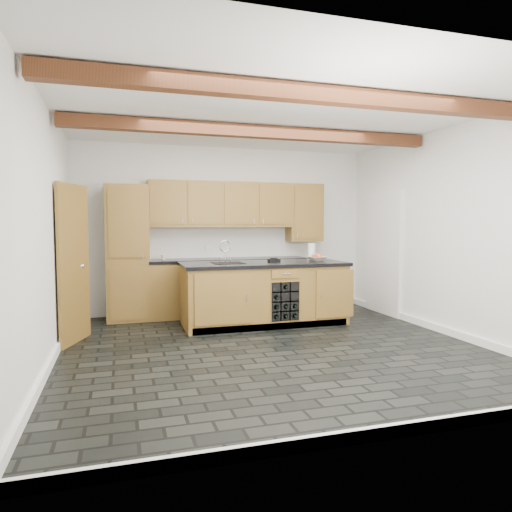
% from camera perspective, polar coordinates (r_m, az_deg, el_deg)
% --- Properties ---
extents(ground, '(5.00, 5.00, 0.00)m').
position_cam_1_polar(ground, '(5.67, 2.08, -11.34)').
color(ground, black).
rests_on(ground, ground).
extents(room_shell, '(5.01, 5.00, 5.00)m').
position_cam_1_polar(room_shell, '(5.95, -0.31, 4.25)').
color(room_shell, white).
rests_on(room_shell, ground).
extents(back_cabinetry, '(3.65, 0.62, 2.20)m').
position_cam_1_polar(back_cabinetry, '(7.56, -6.06, 0.03)').
color(back_cabinetry, olive).
rests_on(back_cabinetry, ground).
extents(island, '(2.48, 0.96, 0.93)m').
position_cam_1_polar(island, '(6.86, 1.07, -4.68)').
color(island, olive).
rests_on(island, ground).
extents(faucet, '(0.45, 0.40, 0.34)m').
position_cam_1_polar(faucet, '(6.71, -3.59, -0.59)').
color(faucet, black).
rests_on(faucet, island).
extents(kitchen_scale, '(0.19, 0.12, 0.05)m').
position_cam_1_polar(kitchen_scale, '(6.97, 2.26, -0.48)').
color(kitchen_scale, black).
rests_on(kitchen_scale, island).
extents(fruit_bowl, '(0.35, 0.35, 0.07)m').
position_cam_1_polar(fruit_bowl, '(7.16, 7.61, -0.32)').
color(fruit_bowl, beige).
rests_on(fruit_bowl, island).
extents(fruit_cluster, '(0.16, 0.17, 0.07)m').
position_cam_1_polar(fruit_cluster, '(7.16, 7.62, -0.02)').
color(fruit_cluster, red).
rests_on(fruit_cluster, fruit_bowl).
extents(paper_towel, '(0.11, 0.11, 0.27)m').
position_cam_1_polar(paper_towel, '(7.31, 6.95, 0.55)').
color(paper_towel, white).
rests_on(paper_towel, island).
extents(mug, '(0.12, 0.12, 0.09)m').
position_cam_1_polar(mug, '(7.40, -11.48, -0.15)').
color(mug, white).
rests_on(mug, back_cabinetry).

